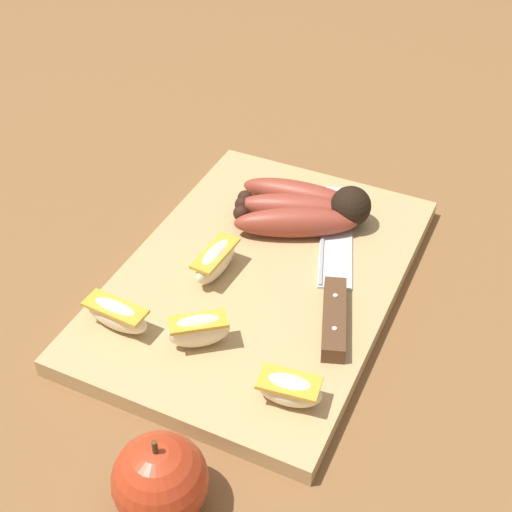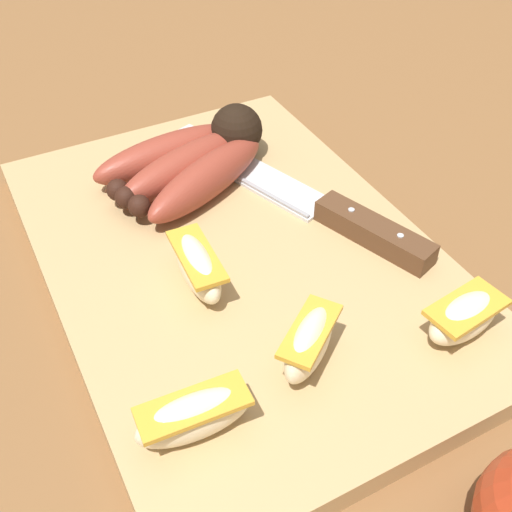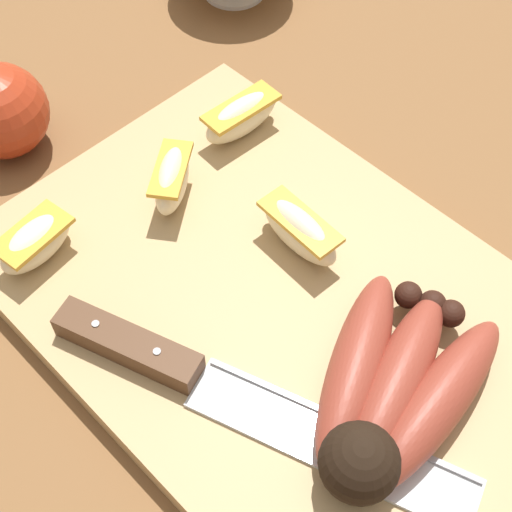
{
  "view_description": "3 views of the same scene",
  "coord_description": "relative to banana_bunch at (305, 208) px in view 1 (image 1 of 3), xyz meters",
  "views": [
    {
      "loc": [
        -0.51,
        -0.22,
        0.53
      ],
      "look_at": [
        -0.02,
        0.01,
        0.06
      ],
      "focal_mm": 50.12,
      "sensor_mm": 36.0,
      "label": 1
    },
    {
      "loc": [
        -0.32,
        0.17,
        0.34
      ],
      "look_at": [
        -0.02,
        0.01,
        0.03
      ],
      "focal_mm": 43.89,
      "sensor_mm": 36.0,
      "label": 2
    },
    {
      "loc": [
        0.18,
        -0.19,
        0.45
      ],
      "look_at": [
        -0.02,
        0.01,
        0.06
      ],
      "focal_mm": 52.74,
      "sensor_mm": 36.0,
      "label": 3
    }
  ],
  "objects": [
    {
      "name": "whole_apple",
      "position": [
        -0.37,
        -0.03,
        -0.0
      ],
      "size": [
        0.08,
        0.08,
        0.09
      ],
      "color": "#AD3319",
      "rests_on": "ground_plane"
    },
    {
      "name": "cutting_board",
      "position": [
        -0.1,
        0.01,
        -0.03
      ],
      "size": [
        0.4,
        0.28,
        0.02
      ],
      "primitive_type": "cube",
      "color": "tan",
      "rests_on": "ground_plane"
    },
    {
      "name": "banana_bunch",
      "position": [
        0.0,
        0.0,
        0.0
      ],
      "size": [
        0.12,
        0.16,
        0.05
      ],
      "color": "black",
      "rests_on": "cutting_board"
    },
    {
      "name": "apple_wedge_far",
      "position": [
        -0.24,
        -0.08,
        -0.0
      ],
      "size": [
        0.04,
        0.06,
        0.03
      ],
      "color": "beige",
      "rests_on": "cutting_board"
    },
    {
      "name": "ground_plane",
      "position": [
        -0.1,
        -0.01,
        -0.04
      ],
      "size": [
        6.0,
        6.0,
        0.0
      ],
      "primitive_type": "plane",
      "color": "brown"
    },
    {
      "name": "apple_wedge_middle",
      "position": [
        -0.12,
        0.05,
        -0.0
      ],
      "size": [
        0.07,
        0.03,
        0.03
      ],
      "color": "beige",
      "rests_on": "cutting_board"
    },
    {
      "name": "apple_wedge_near",
      "position": [
        -0.22,
        0.02,
        0.0
      ],
      "size": [
        0.05,
        0.06,
        0.04
      ],
      "color": "beige",
      "rests_on": "cutting_board"
    },
    {
      "name": "apple_wedge_extra",
      "position": [
        -0.23,
        0.1,
        -0.0
      ],
      "size": [
        0.03,
        0.07,
        0.03
      ],
      "color": "beige",
      "rests_on": "cutting_board"
    },
    {
      "name": "chefs_knife",
      "position": [
        -0.1,
        -0.07,
        -0.01
      ],
      "size": [
        0.27,
        0.12,
        0.02
      ],
      "color": "silver",
      "rests_on": "cutting_board"
    }
  ]
}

